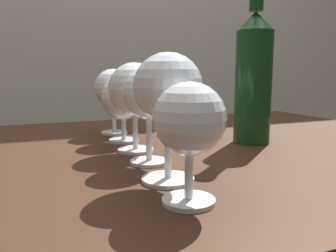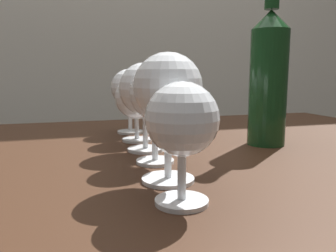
% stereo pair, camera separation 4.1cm
% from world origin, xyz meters
% --- Properties ---
extents(dining_table, '(1.41, 0.78, 0.76)m').
position_xyz_m(dining_table, '(0.00, 0.00, 0.66)').
color(dining_table, '#382114').
rests_on(dining_table, ground_plane).
extents(wine_glass_merlot, '(0.08, 0.08, 0.13)m').
position_xyz_m(wine_glass_merlot, '(0.03, -0.27, 0.84)').
color(wine_glass_merlot, white).
rests_on(wine_glass_merlot, dining_table).
extents(wine_glass_rose, '(0.08, 0.08, 0.16)m').
position_xyz_m(wine_glass_rose, '(0.04, -0.19, 0.87)').
color(wine_glass_rose, white).
rests_on(wine_glass_rose, dining_table).
extents(wine_glass_amber, '(0.08, 0.08, 0.14)m').
position_xyz_m(wine_glass_amber, '(0.05, -0.10, 0.86)').
color(wine_glass_amber, white).
rests_on(wine_glass_amber, dining_table).
extents(wine_glass_chardonnay, '(0.09, 0.09, 0.15)m').
position_xyz_m(wine_glass_chardonnay, '(0.05, -0.02, 0.86)').
color(wine_glass_chardonnay, white).
rests_on(wine_glass_chardonnay, dining_table).
extents(wine_glass_pinot, '(0.08, 0.08, 0.13)m').
position_xyz_m(wine_glass_pinot, '(0.05, 0.07, 0.84)').
color(wine_glass_pinot, white).
rests_on(wine_glass_pinot, dining_table).
extents(wine_glass_white, '(0.08, 0.08, 0.14)m').
position_xyz_m(wine_glass_white, '(0.06, 0.17, 0.86)').
color(wine_glass_white, white).
rests_on(wine_glass_white, dining_table).
extents(wine_bottle, '(0.07, 0.07, 0.33)m').
position_xyz_m(wine_bottle, '(0.28, -0.03, 0.89)').
color(wine_bottle, '#143819').
rests_on(wine_bottle, dining_table).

